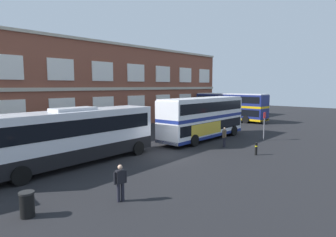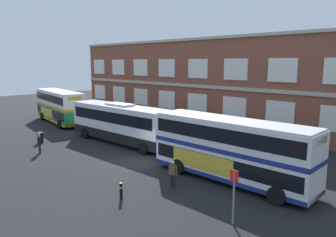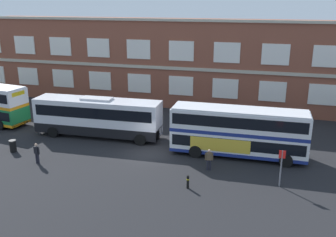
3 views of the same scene
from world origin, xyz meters
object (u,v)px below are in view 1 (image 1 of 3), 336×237
Objects in this scene: double_decker_middle at (203,118)px; second_passenger at (224,136)px; bus_stand_flag at (264,123)px; touring_coach at (74,136)px; station_litter_bin at (27,204)px; double_decker_far at (230,106)px; waiting_passenger at (120,181)px; safety_bollard_west at (256,149)px.

double_decker_middle is 4.04m from second_passenger.
bus_stand_flag is (5.22, -1.24, 0.70)m from second_passenger.
station_litter_bin is at bearing -134.31° from touring_coach.
station_litter_bin is at bearing 179.38° from bus_stand_flag.
bus_stand_flag reaches higher than second_passenger.
double_decker_middle is 1.00× the size of double_decker_far.
touring_coach reaches higher than station_litter_bin.
station_litter_bin is at bearing -163.26° from double_decker_far.
bus_stand_flag is 22.02m from station_litter_bin.
double_decker_far is 32.87m from waiting_passenger.
bus_stand_flag is at bearing 4.06° from waiting_passenger.
double_decker_far reaches higher than bus_stand_flag.
waiting_passenger is 12.47m from safety_bollard_west.
waiting_passenger is at bearing -105.07° from touring_coach.
waiting_passenger is 1.79× the size of safety_bollard_west.
touring_coach is at bearing 45.69° from station_litter_bin.
double_decker_middle reaches higher than station_litter_bin.
touring_coach is 13.17m from safety_bollard_west.
safety_bollard_west is (-0.87, -3.28, -0.44)m from second_passenger.
touring_coach is 12.30m from second_passenger.
double_decker_middle is 19.14m from station_litter_bin.
safety_bollard_west is (-18.22, -12.54, -1.66)m from double_decker_far.
touring_coach is at bearing 160.98° from bus_stand_flag.
double_decker_far is at bearing 34.54° from safety_bollard_west.
touring_coach is 12.74× the size of safety_bollard_west.
double_decker_middle is 0.91× the size of touring_coach.
safety_bollard_west is at bearing -145.46° from double_decker_far.
double_decker_middle reaches higher than bus_stand_flag.
safety_bollard_west is at bearing -111.63° from double_decker_middle.
double_decker_far reaches higher than waiting_passenger.
waiting_passenger is (-15.09, -5.97, -1.22)m from double_decker_middle.
double_decker_far is at bearing 28.09° from second_passenger.
second_passenger is at bearing 3.43° from station_litter_bin.
touring_coach is 17.60m from bus_stand_flag.
double_decker_far is 6.53× the size of second_passenger.
waiting_passenger is (-30.65, -11.82, -1.22)m from double_decker_far.
waiting_passenger is (-1.90, -7.05, -0.98)m from touring_coach.
second_passenger is at bearing 10.88° from waiting_passenger.
double_decker_middle is 16.62m from double_decker_far.
double_decker_far is at bearing 40.90° from bus_stand_flag.
touring_coach is (-13.19, 1.07, -0.24)m from double_decker_middle.
second_passenger is 3.42m from safety_bollard_west.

